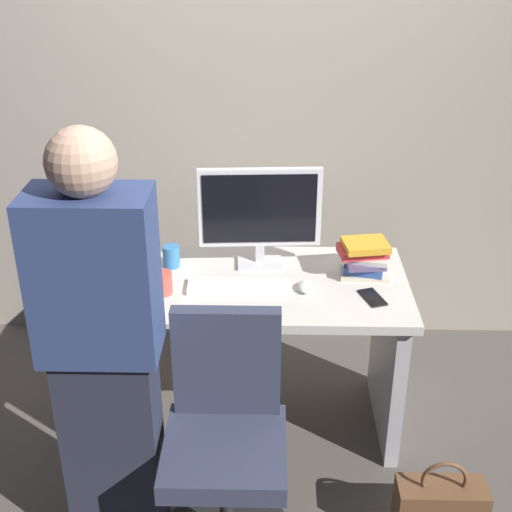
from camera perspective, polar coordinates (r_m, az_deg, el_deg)
ground_plane at (r=3.47m, az=0.02°, el=-13.09°), size 9.00×9.00×0.00m
wall_back at (r=3.60m, az=0.34°, el=15.19°), size 6.40×0.10×3.00m
desk at (r=3.16m, az=0.02°, el=-5.95°), size 1.32×0.70×0.75m
office_chair at (r=2.68m, az=-2.45°, el=-15.30°), size 0.52×0.52×0.94m
person_at_desk at (r=2.48m, az=-12.29°, el=-7.74°), size 0.40×0.24×1.64m
monitor at (r=3.08m, az=0.32°, el=3.61°), size 0.54×0.15×0.46m
keyboard at (r=2.98m, az=-1.45°, el=-2.48°), size 0.43×0.14×0.02m
mouse at (r=2.97m, az=3.99°, el=-2.51°), size 0.06×0.10×0.03m
cup_near_keyboard at (r=2.96m, az=-7.59°, el=-2.18°), size 0.08×0.08×0.10m
cup_by_monitor at (r=3.17m, az=-6.90°, el=-0.03°), size 0.08×0.08×0.10m
book_stack at (r=3.09m, az=8.78°, el=-0.15°), size 0.23×0.18×0.17m
cell_phone at (r=2.95m, az=9.45°, el=-3.35°), size 0.11×0.16×0.01m
handbag at (r=2.95m, az=14.68°, el=-19.35°), size 0.34×0.14×0.38m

